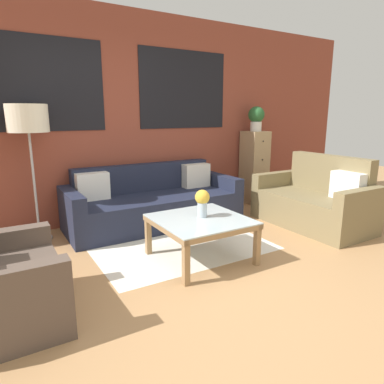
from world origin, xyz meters
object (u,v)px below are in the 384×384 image
settee_vintage (315,202)px  potted_plant (256,117)px  flower_vase (202,201)px  drawer_cabinet (254,167)px  coffee_table (201,225)px  couch_dark (154,204)px  floor_lamp (28,123)px

settee_vintage → potted_plant: 1.76m
settee_vintage → flower_vase: settee_vintage is taller
drawer_cabinet → flower_vase: drawer_cabinet is taller
settee_vintage → coffee_table: settee_vintage is taller
flower_vase → drawer_cabinet: bearing=37.2°
settee_vintage → drawer_cabinet: drawer_cabinet is taller
settee_vintage → coffee_table: (-1.90, -0.16, 0.06)m
settee_vintage → potted_plant: potted_plant is taller
settee_vintage → coffee_table: bearing=-175.2°
settee_vintage → flower_vase: 1.89m
coffee_table → drawer_cabinet: (2.02, 1.54, 0.22)m
potted_plant → flower_vase: potted_plant is taller
couch_dark → settee_vintage: size_ratio=1.54×
couch_dark → potted_plant: size_ratio=5.83×
coffee_table → drawer_cabinet: bearing=37.2°
floor_lamp → drawer_cabinet: 3.45m
couch_dark → settee_vintage: (1.81, -1.16, 0.03)m
couch_dark → drawer_cabinet: drawer_cabinet is taller
couch_dark → potted_plant: 2.26m
flower_vase → settee_vintage: bearing=3.9°
floor_lamp → flower_vase: (1.38, -1.43, -0.76)m
coffee_table → drawer_cabinet: size_ratio=0.74×
settee_vintage → drawer_cabinet: bearing=84.7°
couch_dark → potted_plant: bearing=6.5°
potted_plant → coffee_table: bearing=-142.8°
settee_vintage → flower_vase: size_ratio=5.30×
couch_dark → settee_vintage: 2.15m
settee_vintage → floor_lamp: 3.64m
couch_dark → flower_vase: size_ratio=8.16×
couch_dark → potted_plant: potted_plant is taller
couch_dark → floor_lamp: bearing=174.2°
couch_dark → settee_vintage: settee_vintage is taller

